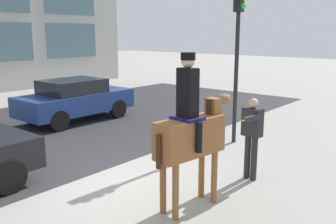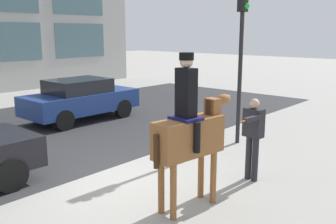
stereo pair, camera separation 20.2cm
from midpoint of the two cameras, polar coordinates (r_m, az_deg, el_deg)
The scene contains 6 objects.
ground_plane at distance 8.09m, azimuth -7.51°, elevation -9.89°, with size 80.00×80.00×0.00m, color #9E9B93.
road_surface at distance 11.93m, azimuth -22.69°, elevation -3.49°, with size 24.02×8.50×0.01m.
mounted_horse_lead at distance 6.33m, azimuth 4.26°, elevation -3.03°, with size 1.76×0.64×2.69m.
pedestrian_bystander at distance 7.80m, azimuth 13.55°, elevation -3.12°, with size 0.86×0.43×1.72m.
street_car_far_lane at distance 13.26m, azimuth -12.76°, elevation 2.00°, with size 3.94×1.78×1.45m.
traffic_light at distance 10.21m, azimuth 11.75°, elevation 10.81°, with size 0.24×0.29×4.25m.
Camera 2 is at (-4.80, -5.79, 3.01)m, focal length 40.00 mm.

